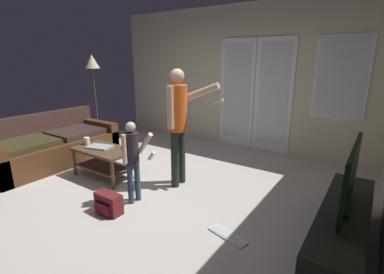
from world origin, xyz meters
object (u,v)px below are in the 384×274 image
object	(u,v)px
leather_couch	(52,147)
cup_near_edge	(87,141)
backpack	(108,204)
tv_remote_black	(124,149)
person_child	(133,155)
tv_stand	(342,230)
person_adult	(179,118)
floor_lamp	(93,68)
laptop_closed	(100,147)
loose_keyboard	(227,235)
coffee_table	(104,156)
flat_screen_tv	(350,178)

from	to	relation	value
leather_couch	cup_near_edge	size ratio (longest dim) A/B	18.02
leather_couch	backpack	xyz separation A→B (m)	(2.13, -0.56, -0.16)
tv_remote_black	person_child	bearing A→B (deg)	-4.02
tv_stand	tv_remote_black	distance (m)	2.95
leather_couch	backpack	world-z (taller)	leather_couch
person_adult	tv_stand	bearing A→B (deg)	-8.19
floor_lamp	backpack	bearing A→B (deg)	-36.04
person_adult	floor_lamp	world-z (taller)	floor_lamp
person_child	leather_couch	bearing A→B (deg)	175.09
person_adult	laptop_closed	bearing A→B (deg)	-161.00
laptop_closed	tv_remote_black	world-z (taller)	laptop_closed
leather_couch	person_child	distance (m)	2.23
backpack	tv_remote_black	bearing A→B (deg)	126.10
tv_stand	tv_remote_black	world-z (taller)	tv_remote_black
leather_couch	loose_keyboard	distance (m)	3.52
laptop_closed	tv_remote_black	xyz separation A→B (m)	(0.38, 0.14, -0.00)
coffee_table	backpack	xyz separation A→B (m)	(0.89, -0.69, -0.20)
person_adult	floor_lamp	size ratio (longest dim) A/B	0.89
backpack	cup_near_edge	bearing A→B (deg)	152.10
flat_screen_tv	backpack	xyz separation A→B (m)	(-2.34, -0.80, -0.62)
flat_screen_tv	floor_lamp	bearing A→B (deg)	168.17
laptop_closed	cup_near_edge	xyz separation A→B (m)	(-0.30, -0.01, 0.05)
person_child	loose_keyboard	xyz separation A→B (m)	(1.31, 0.01, -0.61)
flat_screen_tv	loose_keyboard	size ratio (longest dim) A/B	2.29
coffee_table	tv_stand	bearing A→B (deg)	1.92
laptop_closed	person_child	bearing A→B (deg)	-32.69
leather_couch	person_child	world-z (taller)	person_child
flat_screen_tv	cup_near_edge	bearing A→B (deg)	-178.11
floor_lamp	laptop_closed	xyz separation A→B (m)	(1.50, -1.12, -1.10)
floor_lamp	cup_near_edge	bearing A→B (deg)	-43.17
flat_screen_tv	person_adult	xyz separation A→B (m)	(-2.12, 0.30, 0.24)
leather_couch	person_child	xyz separation A→B (m)	(2.20, -0.19, 0.34)
tv_stand	tv_remote_black	xyz separation A→B (m)	(-2.94, 0.03, 0.24)
coffee_table	person_adult	distance (m)	1.36
person_adult	loose_keyboard	world-z (taller)	person_adult
flat_screen_tv	tv_stand	bearing A→B (deg)	-65.63
person_adult	flat_screen_tv	bearing A→B (deg)	-8.09
person_child	backpack	size ratio (longest dim) A/B	3.08
coffee_table	loose_keyboard	xyz separation A→B (m)	(2.26, -0.30, -0.31)
person_adult	person_child	bearing A→B (deg)	-102.45
leather_couch	laptop_closed	size ratio (longest dim) A/B	5.78
loose_keyboard	laptop_closed	world-z (taller)	laptop_closed
tv_stand	cup_near_edge	xyz separation A→B (m)	(-3.62, -0.12, 0.29)
tv_stand	floor_lamp	xyz separation A→B (m)	(-4.83, 1.01, 1.35)
coffee_table	tv_remote_black	world-z (taller)	tv_remote_black
person_adult	tv_remote_black	world-z (taller)	person_adult
leather_couch	flat_screen_tv	size ratio (longest dim) A/B	1.98
laptop_closed	cup_near_edge	size ratio (longest dim) A/B	3.12
flat_screen_tv	tv_remote_black	distance (m)	2.95
coffee_table	person_child	size ratio (longest dim) A/B	0.92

